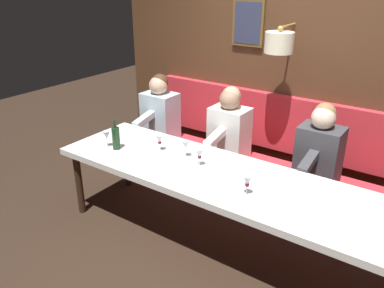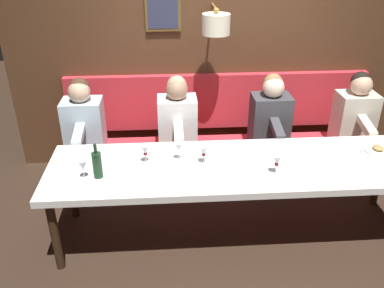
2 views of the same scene
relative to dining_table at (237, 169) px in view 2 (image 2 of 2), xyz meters
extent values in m
plane|color=#332319|center=(0.00, 0.00, -0.68)|extent=(12.00, 12.00, 0.00)
cube|color=white|center=(0.00, 0.00, 0.03)|extent=(0.90, 3.24, 0.06)
cylinder|color=#301E12|center=(-0.35, 1.52, -0.34)|extent=(0.07, 0.07, 0.68)
cylinder|color=#301E12|center=(0.35, -1.52, -0.34)|extent=(0.07, 0.07, 0.68)
cylinder|color=#301E12|center=(0.35, 1.52, -0.34)|extent=(0.07, 0.07, 0.68)
cube|color=red|center=(0.89, 0.00, -0.46)|extent=(0.52, 3.44, 0.45)
cube|color=#51331E|center=(1.48, 0.00, 0.77)|extent=(0.10, 4.64, 2.90)
cube|color=red|center=(1.39, 0.00, 0.09)|extent=(0.10, 3.44, 0.64)
cube|color=brown|center=(1.42, 0.60, 1.13)|extent=(0.04, 0.37, 0.50)
cube|color=#2D334C|center=(1.40, 0.60, 1.13)|extent=(0.01, 0.31, 0.44)
cylinder|color=#A37F38|center=(1.25, 0.08, 1.16)|extent=(0.35, 0.02, 0.02)
cylinder|color=beige|center=(1.08, 0.08, 1.02)|extent=(0.28, 0.28, 0.20)
sphere|color=#A37F38|center=(1.08, 0.08, 1.15)|extent=(0.06, 0.06, 0.06)
cube|color=beige|center=(0.89, -1.41, 0.05)|extent=(0.30, 0.40, 0.56)
sphere|color=#D1A889|center=(0.87, -1.41, 0.43)|extent=(0.22, 0.22, 0.22)
sphere|color=black|center=(0.90, -1.41, 0.46)|extent=(0.20, 0.20, 0.20)
cube|color=beige|center=(0.60, -1.41, 0.09)|extent=(0.33, 0.09, 0.14)
cube|color=#3D3D42|center=(0.89, -0.50, 0.05)|extent=(0.30, 0.40, 0.56)
sphere|color=beige|center=(0.87, -0.50, 0.43)|extent=(0.22, 0.22, 0.22)
sphere|color=#937047|center=(0.90, -0.50, 0.46)|extent=(0.20, 0.20, 0.20)
cube|color=#3D3D42|center=(0.60, -0.50, 0.09)|extent=(0.33, 0.09, 0.14)
cube|color=white|center=(0.89, 0.48, 0.05)|extent=(0.30, 0.40, 0.56)
sphere|color=#A37A60|center=(0.87, 0.48, 0.43)|extent=(0.22, 0.22, 0.22)
sphere|color=tan|center=(0.90, 0.48, 0.46)|extent=(0.20, 0.20, 0.20)
cube|color=white|center=(0.60, 0.48, 0.09)|extent=(0.33, 0.09, 0.14)
cube|color=silver|center=(0.89, 1.45, 0.05)|extent=(0.30, 0.40, 0.56)
sphere|color=#D1A889|center=(0.87, 1.45, 0.43)|extent=(0.22, 0.22, 0.22)
sphere|color=#4C331E|center=(0.90, 1.45, 0.46)|extent=(0.20, 0.20, 0.20)
cube|color=silver|center=(0.60, 1.45, 0.09)|extent=(0.33, 0.09, 0.14)
cylinder|color=silver|center=(0.22, -0.02, 0.06)|extent=(0.24, 0.24, 0.01)
cube|color=silver|center=(0.20, -0.16, 0.06)|extent=(0.17, 0.03, 0.01)
cube|color=silver|center=(0.24, 0.13, 0.06)|extent=(0.18, 0.03, 0.01)
cylinder|color=silver|center=(0.14, -1.31, 0.06)|extent=(0.24, 0.24, 0.01)
ellipsoid|color=#AD8E4C|center=(0.14, -1.31, 0.09)|extent=(0.11, 0.09, 0.04)
cube|color=silver|center=(0.16, -1.16, 0.06)|extent=(0.18, 0.02, 0.01)
cylinder|color=silver|center=(0.03, 0.29, 0.06)|extent=(0.06, 0.06, 0.00)
cylinder|color=silver|center=(0.03, 0.29, 0.10)|extent=(0.01, 0.01, 0.07)
cone|color=silver|center=(0.03, 0.29, 0.18)|extent=(0.07, 0.07, 0.08)
cylinder|color=maroon|center=(0.03, 0.29, 0.14)|extent=(0.03, 0.03, 0.02)
cylinder|color=silver|center=(0.10, 0.50, 0.06)|extent=(0.06, 0.06, 0.00)
cylinder|color=silver|center=(0.10, 0.50, 0.10)|extent=(0.01, 0.01, 0.07)
cone|color=silver|center=(0.10, 0.50, 0.18)|extent=(0.07, 0.07, 0.08)
cylinder|color=silver|center=(0.08, 0.78, 0.06)|extent=(0.06, 0.06, 0.00)
cylinder|color=silver|center=(0.08, 0.78, 0.10)|extent=(0.01, 0.01, 0.07)
cone|color=silver|center=(0.08, 0.78, 0.18)|extent=(0.07, 0.07, 0.08)
cylinder|color=maroon|center=(0.08, 0.78, 0.14)|extent=(0.03, 0.03, 0.02)
cylinder|color=silver|center=(-0.15, 1.27, 0.06)|extent=(0.06, 0.06, 0.00)
cylinder|color=silver|center=(-0.15, 1.27, 0.10)|extent=(0.01, 0.01, 0.07)
cone|color=silver|center=(-0.15, 1.27, 0.18)|extent=(0.07, 0.07, 0.08)
cylinder|color=silver|center=(-0.18, -0.29, 0.06)|extent=(0.06, 0.06, 0.00)
cylinder|color=silver|center=(-0.18, -0.29, 0.10)|extent=(0.01, 0.01, 0.07)
cone|color=silver|center=(-0.18, -0.29, 0.18)|extent=(0.07, 0.07, 0.08)
cylinder|color=maroon|center=(-0.18, -0.29, 0.15)|extent=(0.03, 0.03, 0.02)
cylinder|color=#19381E|center=(-0.13, 1.16, 0.17)|extent=(0.08, 0.08, 0.22)
cylinder|color=#19381E|center=(-0.13, 1.16, 0.32)|extent=(0.03, 0.03, 0.08)
camera|label=1|loc=(-2.57, -1.45, 1.63)|focal=36.77mm
camera|label=2|loc=(-2.97, 0.59, 1.82)|focal=37.94mm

